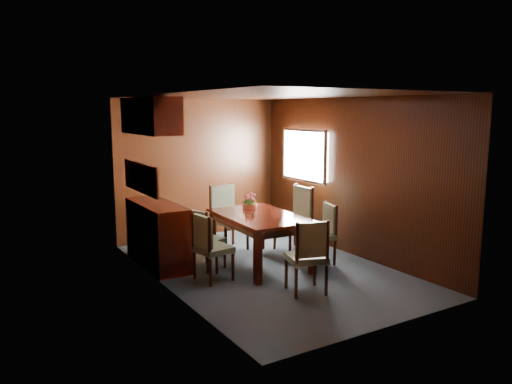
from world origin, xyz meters
TOP-DOWN VIEW (x-y plane):
  - ground at (0.00, 0.00)m, footprint 4.50×4.50m
  - room_shell at (-0.10, 0.33)m, footprint 3.06×4.52m
  - sideboard at (-1.25, 1.00)m, footprint 0.48×1.40m
  - dining_table at (0.00, 0.23)m, footprint 1.05×1.61m
  - chair_left_near at (-0.93, -0.03)m, footprint 0.47×0.48m
  - chair_left_far at (-0.78, 0.44)m, footprint 0.51×0.52m
  - chair_right_near at (0.85, -0.15)m, footprint 0.49×0.51m
  - chair_right_far at (0.92, 0.60)m, footprint 0.47×0.49m
  - chair_head at (-0.11, -1.07)m, footprint 0.54×0.53m
  - chair_foot at (0.01, 1.26)m, footprint 0.54×0.52m
  - flower_centerpiece at (0.13, 0.73)m, footprint 0.24×0.24m

SIDE VIEW (x-z plane):
  - ground at x=0.00m, z-range 0.00..0.00m
  - sideboard at x=-1.25m, z-range 0.00..0.90m
  - chair_left_far at x=-0.78m, z-range 0.05..0.92m
  - chair_right_near at x=0.85m, z-range 0.05..0.93m
  - chair_left_near at x=-0.93m, z-range 0.05..0.95m
  - chair_head at x=-0.11m, z-range 0.05..0.98m
  - chair_right_far at x=0.92m, z-range 0.06..1.09m
  - chair_foot at x=0.01m, z-range 0.06..1.09m
  - dining_table at x=0.00m, z-range 0.26..1.00m
  - flower_centerpiece at x=0.13m, z-range 0.73..0.97m
  - room_shell at x=-0.10m, z-range 0.43..2.84m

